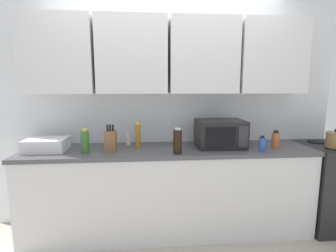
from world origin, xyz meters
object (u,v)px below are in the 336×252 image
Objects in this scene: dish_rack at (47,145)px; bottle_green_oil at (85,142)px; kettle at (336,140)px; microwave at (220,134)px; bottle_soy_dark at (178,141)px; bottle_white_jar at (129,139)px; bottle_spice_jar at (276,140)px; bottle_amber_vinegar at (138,135)px; bottle_blue_cleaner at (262,144)px; stove_range at (336,185)px; knife_block at (111,141)px.

dish_rack is 0.41m from bottle_green_oil.
kettle is 2.87m from dish_rack.
bottle_soy_dark is (-0.47, -0.22, -0.02)m from microwave.
bottle_green_oil is at bearing -174.83° from microwave.
microwave reaches higher than bottle_white_jar.
bottle_spice_jar is 0.73× the size of bottle_soy_dark.
microwave is 0.97m from bottle_white_jar.
bottle_amber_vinegar is at bearing 174.74° from bottle_spice_jar.
bottle_blue_cleaner is (-0.78, -0.03, -0.02)m from kettle.
bottle_soy_dark is at bearing -39.55° from bottle_white_jar.
microwave is at bearing 25.19° from bottle_soy_dark.
microwave is 0.52m from bottle_soy_dark.
bottle_green_oil is at bearing 178.86° from kettle.
bottle_spice_jar is at bearing -176.48° from stove_range.
bottle_soy_dark is at bearing -36.06° from bottle_amber_vinegar.
stove_range is 3.08m from dish_rack.
knife_block is 1.66m from bottle_spice_jar.
kettle reaches higher than bottle_white_jar.
dish_rack is 2.29m from bottle_spice_jar.
bottle_amber_vinegar is 1.41m from bottle_spice_jar.
stove_range is 0.92m from bottle_spice_jar.
stove_range is 6.10× the size of bottle_blue_cleaner.
bottle_amber_vinegar is 1.13× the size of bottle_green_oil.
bottle_soy_dark is at bearing -178.17° from kettle.
dish_rack is at bearing -175.90° from bottle_amber_vinegar.
kettle is at bearing 1.83° from bottle_soy_dark.
bottle_amber_vinegar reaches higher than stove_range.
bottle_white_jar is at bearing 170.63° from kettle.
kettle is at bearing -9.19° from bottle_spice_jar.
knife_block is 0.65m from bottle_soy_dark.
bottle_blue_cleaner is at bearing -148.46° from bottle_spice_jar.
bottle_green_oil is at bearing 173.36° from bottle_soy_dark.
bottle_soy_dark is at bearing -178.49° from bottle_blue_cleaner.
bottle_spice_jar is at bearing -1.66° from dish_rack.
stove_range is 2.33m from bottle_white_jar.
microwave is at bearing 0.34° from dish_rack.
bottle_white_jar is at bearing 170.56° from bottle_spice_jar.
bottle_white_jar is (0.78, 0.18, 0.01)m from dish_rack.
microwave reaches higher than stove_range.
kettle is at bearing -8.50° from microwave.
bottle_white_jar is (-2.09, 0.34, -0.02)m from kettle.
bottle_green_oil reaches higher than bottle_spice_jar.
stove_range is at bearing -2.21° from bottle_amber_vinegar.
bottle_spice_jar is 1.53m from bottle_white_jar.
knife_block reaches higher than bottle_green_oil.
bottle_white_jar is at bearing 13.34° from dish_rack.
dish_rack is at bearing 172.84° from knife_block.
bottle_green_oil is (-0.23, -0.03, 0.00)m from knife_block.
kettle reaches higher than dish_rack.
bottle_spice_jar is (1.41, -0.13, -0.04)m from bottle_amber_vinegar.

